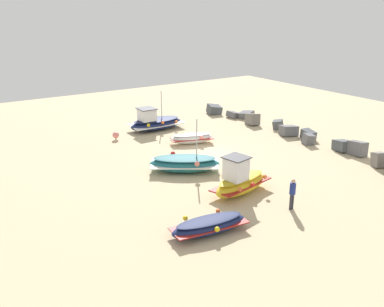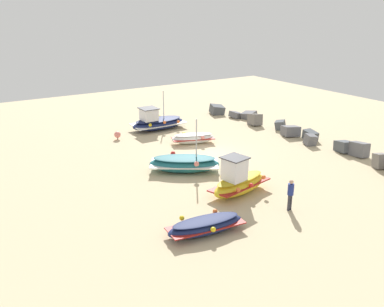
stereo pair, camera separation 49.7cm
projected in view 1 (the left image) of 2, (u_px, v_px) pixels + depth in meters
ground_plane at (210, 155)px, 30.18m from camera, size 53.83×53.83×0.00m
fishing_boat_0 at (240, 181)px, 23.67m from camera, size 2.28×4.15×2.38m
fishing_boat_1 at (155, 122)px, 36.27m from camera, size 2.50×4.86×3.37m
fishing_boat_2 at (192, 138)px, 32.59m from camera, size 2.26×3.61×0.81m
fishing_boat_3 at (185, 164)px, 26.96m from camera, size 4.02×4.78×3.53m
fishing_boat_4 at (209, 225)px, 19.61m from camera, size 1.83×3.98×0.79m
person_walking at (292, 192)px, 21.73m from camera, size 0.32×0.32×1.71m
breakwater_rocks at (292, 132)px, 34.33m from camera, size 21.14×2.96×1.29m
mooring_buoy_0 at (116, 135)px, 33.51m from camera, size 0.53×0.53×0.65m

